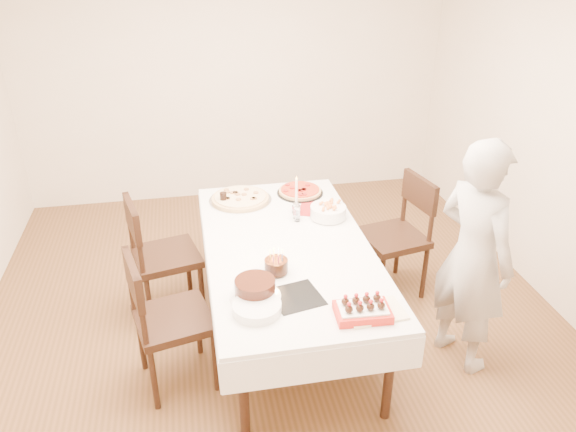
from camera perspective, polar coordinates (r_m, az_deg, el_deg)
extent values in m
plane|color=brown|center=(4.41, -1.29, -11.10)|extent=(5.00, 5.00, 0.00)
cube|color=beige|center=(6.09, -5.51, 14.06)|extent=(4.50, 0.04, 2.70)
cube|color=white|center=(4.14, 0.00, -7.51)|extent=(1.54, 2.32, 0.75)
imported|color=beige|center=(3.87, 18.31, -3.99)|extent=(0.58, 0.70, 1.64)
cylinder|color=beige|center=(4.59, -4.87, 1.80)|extent=(0.65, 0.65, 0.04)
cylinder|color=red|center=(4.70, 1.23, 2.55)|extent=(0.39, 0.39, 0.04)
cube|color=#B21E1E|center=(4.44, 2.88, 0.68)|extent=(0.35, 0.35, 0.01)
cylinder|color=white|center=(4.30, 4.10, 0.44)|extent=(0.35, 0.35, 0.09)
cylinder|color=white|center=(4.32, 0.86, 2.21)|extent=(0.07, 0.07, 0.31)
cylinder|color=black|center=(4.53, -6.58, 1.77)|extent=(0.06, 0.06, 0.10)
cylinder|color=#34160D|center=(3.39, -3.37, -7.41)|extent=(0.32, 0.32, 0.12)
cube|color=black|center=(3.43, 0.85, -8.23)|extent=(0.34, 0.34, 0.01)
cylinder|color=#341C0E|center=(3.60, -1.21, -4.61)|extent=(0.19, 0.19, 0.15)
cube|color=beige|center=(3.34, 8.80, -9.71)|extent=(0.36, 0.26, 0.03)
cylinder|color=white|center=(3.30, -3.19, -9.27)|extent=(0.31, 0.31, 0.06)
cylinder|color=white|center=(3.53, -3.39, -6.96)|extent=(0.28, 0.28, 0.01)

